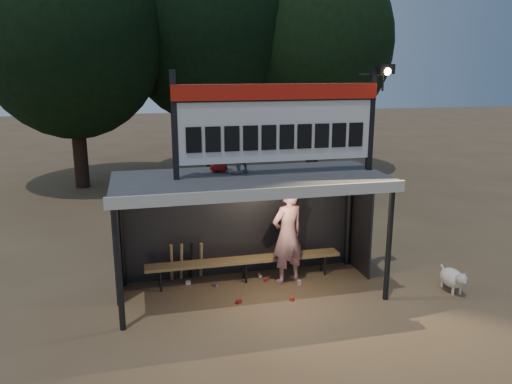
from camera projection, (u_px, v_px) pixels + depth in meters
ground at (251, 292)px, 9.72m from camera, size 80.00×80.00×0.00m
player at (287, 235)px, 9.95m from camera, size 0.86×0.72×2.02m
child_a at (237, 149)px, 9.22m from camera, size 0.58×0.55×0.94m
child_b at (219, 148)px, 9.38m from camera, size 0.53×0.45×0.92m
dugout_shelter at (248, 197)px, 9.50m from camera, size 5.10×2.08×2.32m
scoreboard_assembly at (280, 120)px, 9.03m from camera, size 4.10×0.27×1.99m
bench at (245, 261)px, 10.13m from camera, size 4.00×0.35×0.48m
tree_left at (70, 29)px, 16.90m from camera, size 6.46×6.46×9.27m
tree_mid at (209, 16)px, 19.29m from camera, size 7.22×7.22×10.36m
tree_right at (315, 43)px, 19.50m from camera, size 6.08×6.08×8.72m
dog at (453, 278)px, 9.67m from camera, size 0.36×0.81×0.49m
bats at (186, 261)px, 10.13m from camera, size 0.67×0.35×0.84m
litter at (251, 286)px, 9.89m from camera, size 2.27×1.31×0.08m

